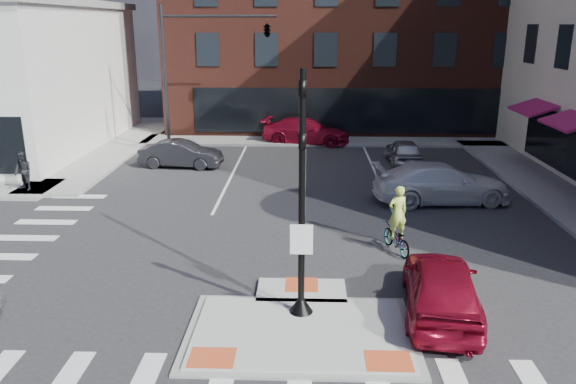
{
  "coord_description": "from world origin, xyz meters",
  "views": [
    {
      "loc": [
        0.1,
        -12.2,
        7.05
      ],
      "look_at": [
        -0.46,
        4.53,
        2.0
      ],
      "focal_mm": 35.0,
      "sensor_mm": 36.0,
      "label": 1
    }
  ],
  "objects_px": {
    "white_pickup": "(441,183)",
    "cyclist": "(397,230)",
    "bg_car_dark": "(181,154)",
    "bg_car_red": "(306,131)",
    "bg_car_silver": "(404,151)",
    "pedestrian_a": "(23,171)",
    "red_sedan": "(442,286)"
  },
  "relations": [
    {
      "from": "pedestrian_a",
      "to": "bg_car_silver",
      "type": "bearing_deg",
      "value": 48.72
    },
    {
      "from": "white_pickup",
      "to": "bg_car_dark",
      "type": "height_order",
      "value": "white_pickup"
    },
    {
      "from": "cyclist",
      "to": "pedestrian_a",
      "type": "xyz_separation_m",
      "value": [
        -15.0,
        5.91,
        0.26
      ]
    },
    {
      "from": "red_sedan",
      "to": "pedestrian_a",
      "type": "height_order",
      "value": "pedestrian_a"
    },
    {
      "from": "bg_car_dark",
      "to": "cyclist",
      "type": "relative_size",
      "value": 1.89
    },
    {
      "from": "bg_car_dark",
      "to": "bg_car_red",
      "type": "xyz_separation_m",
      "value": [
        6.32,
        6.06,
        0.09
      ]
    },
    {
      "from": "bg_car_red",
      "to": "bg_car_silver",
      "type": "bearing_deg",
      "value": -123.89
    },
    {
      "from": "cyclist",
      "to": "bg_car_red",
      "type": "bearing_deg",
      "value": -97.9
    },
    {
      "from": "bg_car_silver",
      "to": "bg_car_dark",
      "type": "bearing_deg",
      "value": 4.8
    },
    {
      "from": "pedestrian_a",
      "to": "cyclist",
      "type": "bearing_deg",
      "value": 8.03
    },
    {
      "from": "bg_car_dark",
      "to": "bg_car_red",
      "type": "height_order",
      "value": "bg_car_red"
    },
    {
      "from": "white_pickup",
      "to": "cyclist",
      "type": "relative_size",
      "value": 2.51
    },
    {
      "from": "white_pickup",
      "to": "bg_car_silver",
      "type": "height_order",
      "value": "white_pickup"
    },
    {
      "from": "bg_car_silver",
      "to": "cyclist",
      "type": "distance_m",
      "value": 12.08
    },
    {
      "from": "bg_car_dark",
      "to": "bg_car_red",
      "type": "distance_m",
      "value": 8.76
    },
    {
      "from": "white_pickup",
      "to": "pedestrian_a",
      "type": "xyz_separation_m",
      "value": [
        -17.61,
        0.58,
        0.2
      ]
    },
    {
      "from": "red_sedan",
      "to": "cyclist",
      "type": "bearing_deg",
      "value": -74.97
    },
    {
      "from": "red_sedan",
      "to": "bg_car_red",
      "type": "xyz_separation_m",
      "value": [
        -3.45,
        20.88,
        0.01
      ]
    },
    {
      "from": "white_pickup",
      "to": "bg_car_dark",
      "type": "xyz_separation_m",
      "value": [
        -11.88,
        5.45,
        -0.12
      ]
    },
    {
      "from": "red_sedan",
      "to": "bg_car_dark",
      "type": "bearing_deg",
      "value": -48.62
    },
    {
      "from": "red_sedan",
      "to": "cyclist",
      "type": "distance_m",
      "value": 4.07
    },
    {
      "from": "bg_car_dark",
      "to": "bg_car_silver",
      "type": "xyz_separation_m",
      "value": [
        11.44,
        1.11,
        -0.03
      ]
    },
    {
      "from": "red_sedan",
      "to": "bg_car_silver",
      "type": "relative_size",
      "value": 1.16
    },
    {
      "from": "red_sedan",
      "to": "pedestrian_a",
      "type": "relative_size",
      "value": 2.64
    },
    {
      "from": "bg_car_silver",
      "to": "pedestrian_a",
      "type": "bearing_deg",
      "value": 18.46
    },
    {
      "from": "bg_car_dark",
      "to": "bg_car_red",
      "type": "bearing_deg",
      "value": -40.38
    },
    {
      "from": "bg_car_dark",
      "to": "cyclist",
      "type": "height_order",
      "value": "cyclist"
    },
    {
      "from": "bg_car_silver",
      "to": "bg_car_red",
      "type": "relative_size",
      "value": 0.72
    },
    {
      "from": "white_pickup",
      "to": "cyclist",
      "type": "bearing_deg",
      "value": 148.4
    },
    {
      "from": "cyclist",
      "to": "pedestrian_a",
      "type": "relative_size",
      "value": 1.3
    },
    {
      "from": "bg_car_dark",
      "to": "bg_car_silver",
      "type": "bearing_deg",
      "value": -78.64
    },
    {
      "from": "bg_car_red",
      "to": "pedestrian_a",
      "type": "relative_size",
      "value": 3.13
    }
  ]
}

